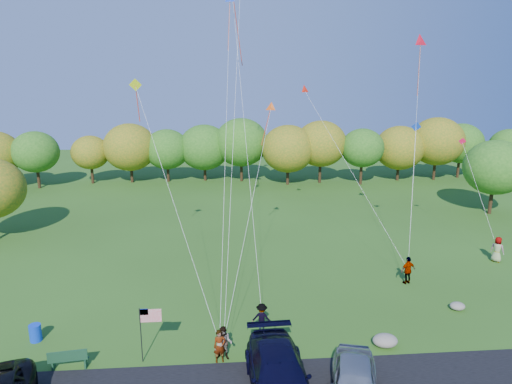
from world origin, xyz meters
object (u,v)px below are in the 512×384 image
flyer_b (224,343)px  flyer_e (497,249)px  flyer_a (220,346)px  flyer_d (408,270)px  park_bench (68,359)px  trash_barrel (35,333)px  flyer_c (262,318)px  minivan_silver (355,384)px  minivan_navy (279,376)px

flyer_b → flyer_e: (20.29, 10.58, 0.11)m
flyer_a → flyer_e: bearing=16.2°
flyer_a → flyer_d: (12.40, 7.67, 0.12)m
park_bench → flyer_b: bearing=-5.4°
flyer_a → trash_barrel: bearing=153.3°
flyer_b → flyer_e: flyer_e is taller
flyer_b → trash_barrel: flyer_b is taller
flyer_a → flyer_d: bearing=20.2°
flyer_c → flyer_e: 20.05m
flyer_a → park_bench: flyer_a is taller
flyer_e → trash_barrel: bearing=64.1°
minivan_silver → trash_barrel: (-15.06, 5.87, -0.44)m
flyer_b → flyer_d: (12.19, 7.45, 0.10)m
flyer_c → trash_barrel: bearing=14.1°
minivan_silver → flyer_b: 6.42m
flyer_d → trash_barrel: 22.48m
minivan_silver → flyer_c: size_ratio=3.02×
flyer_d → park_bench: size_ratio=1.06×
flyer_c → flyer_d: flyer_d is taller
minivan_silver → flyer_c: 6.70m
flyer_b → park_bench: (-7.24, -0.22, -0.32)m
minivan_silver → flyer_a: (-5.57, 3.31, -0.07)m
trash_barrel → minivan_silver: bearing=-21.3°
flyer_c → park_bench: bearing=29.5°
flyer_c → flyer_d: size_ratio=0.86×
minivan_silver → trash_barrel: minivan_silver is taller
minivan_navy → flyer_e: size_ratio=3.25×
flyer_e → minivan_silver: bearing=92.2°
flyer_c → minivan_navy: bearing=107.1°
flyer_a → flyer_e: 23.17m
trash_barrel → flyer_e: bearing=15.4°
minivan_silver → trash_barrel: 16.17m
flyer_e → flyer_c: bearing=73.2°
park_bench → trash_barrel: park_bench is taller
flyer_c → flyer_d: (10.16, 5.16, 0.13)m
flyer_c → park_bench: flyer_c is taller
trash_barrel → park_bench: bearing=-46.3°
minivan_navy → trash_barrel: minivan_navy is taller
flyer_d → minivan_navy: bearing=28.7°
flyer_d → trash_barrel: bearing=-4.2°
minivan_silver → flyer_e: size_ratio=2.56×
minivan_navy → trash_barrel: size_ratio=6.90×
minivan_silver → flyer_d: (6.82, 10.98, 0.05)m
flyer_b → flyer_c: flyer_b is taller
park_bench → trash_barrel: 3.55m
flyer_d → flyer_e: bearing=-176.2°
flyer_b → park_bench: bearing=-163.2°
flyer_e → trash_barrel: flyer_e is taller
park_bench → trash_barrel: bearing=126.5°
minivan_silver → flyer_e: 20.54m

